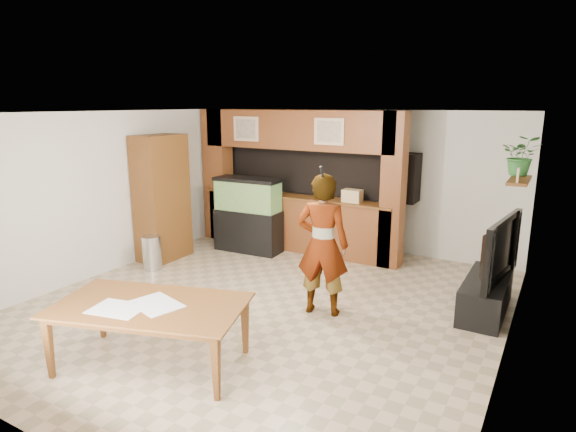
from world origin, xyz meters
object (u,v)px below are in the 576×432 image
Objects in this scene: pantry_cabinet at (162,198)px; aquarium at (248,216)px; television at (491,248)px; dining_table at (150,336)px; person at (323,245)px.

aquarium is (1.07, 1.10, -0.42)m from pantry_cabinet.
television is 0.74× the size of dining_table.
person is (3.47, -0.67, -0.16)m from pantry_cabinet.
person reaches higher than aquarium.
pantry_cabinet reaches higher than person.
dining_table is (1.44, -3.90, -0.33)m from aquarium.
person reaches higher than dining_table.
person is (2.40, -1.77, 0.26)m from aquarium.
person is at bearing 127.56° from television.
aquarium reaches higher than television.
television reaches higher than dining_table.
pantry_cabinet is at bearing 101.87° from television.
pantry_cabinet reaches higher than television.
person reaches higher than television.
pantry_cabinet is at bearing 114.17° from dining_table.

